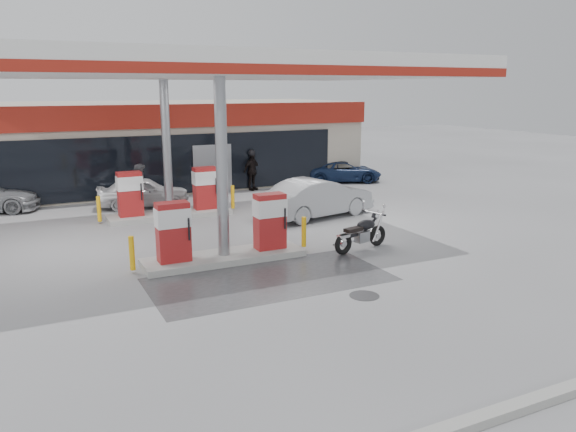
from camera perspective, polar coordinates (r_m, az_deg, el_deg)
name	(u,v)px	position (r m, az deg, el deg)	size (l,w,h in m)	color
ground	(252,282)	(14.01, -3.72, -6.74)	(90.00, 90.00, 0.00)	gray
wet_patch	(270,279)	(14.19, -1.85, -6.44)	(6.00, 3.00, 0.00)	#4C4C4F
drain_cover	(364,296)	(13.23, 7.76, -8.02)	(0.70, 0.70, 0.01)	#38383A
kerb	(444,432)	(8.56, 15.61, -20.37)	(28.00, 0.25, 0.15)	gray
store_building	(127,144)	(28.73, -16.03, 7.05)	(22.00, 8.22, 4.00)	beige
canopy	(187,68)	(17.93, -10.26, 14.53)	(16.00, 10.02, 5.51)	silver
pump_island_near	(224,236)	(15.59, -6.56, -2.01)	(5.14, 1.30, 1.78)	#9E9E99
pump_island_far	(169,198)	(21.21, -11.99, 1.79)	(5.14, 1.30, 1.78)	#9E9E99
parked_motorcycle	(362,234)	(16.71, 7.51, -1.84)	(2.08, 0.84, 1.08)	black
sedan_white	(143,192)	(23.23, -14.51, 2.38)	(1.45, 3.60, 1.23)	silver
attendant	(141,189)	(21.95, -14.69, 2.68)	(0.93, 0.72, 1.91)	#55555A
hatchback_silver	(318,198)	(20.79, 3.08, 1.87)	(1.53, 4.39, 1.45)	#979A9F
parked_car_right	(344,171)	(28.77, 5.67, 4.53)	(1.76, 3.81, 1.06)	#17274C
biker_walking	(252,171)	(26.24, -3.68, 4.58)	(1.06, 0.44, 1.81)	black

